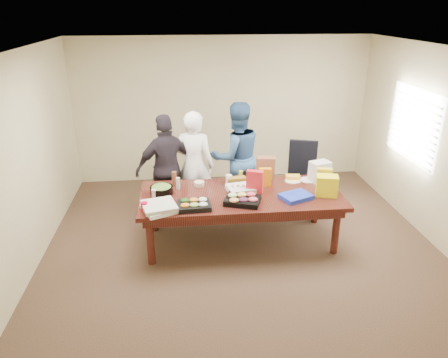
{
  "coord_description": "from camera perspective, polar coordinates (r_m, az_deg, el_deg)",
  "views": [
    {
      "loc": [
        -0.79,
        -5.29,
        3.19
      ],
      "look_at": [
        -0.23,
        0.1,
        0.94
      ],
      "focal_mm": 33.78,
      "sensor_mm": 36.0,
      "label": 1
    }
  ],
  "objects": [
    {
      "name": "wall_right",
      "position": [
        6.63,
        26.69,
        3.95
      ],
      "size": [
        0.04,
        5.0,
        2.7
      ],
      "primitive_type": "cube",
      "color": "beige",
      "rests_on": "floor"
    },
    {
      "name": "plate_a",
      "position": [
        6.45,
        11.32,
        -0.13
      ],
      "size": [
        0.29,
        0.29,
        0.01
      ],
      "primitive_type": "cylinder",
      "rotation": [
        0.0,
        0.0,
        0.24
      ],
      "color": "white",
      "rests_on": "conference_table"
    },
    {
      "name": "chip_bag_orange",
      "position": [
        6.1,
        5.58,
        0.24
      ],
      "size": [
        0.18,
        0.09,
        0.27
      ],
      "primitive_type": "cube",
      "rotation": [
        0.0,
        0.0,
        -0.05
      ],
      "color": "orange",
      "rests_on": "conference_table"
    },
    {
      "name": "clear_cup_b",
      "position": [
        5.84,
        -9.38,
        -1.9
      ],
      "size": [
        0.1,
        0.1,
        0.11
      ],
      "primitive_type": "cylinder",
      "rotation": [
        0.0,
        0.0,
        0.26
      ],
      "color": "silver",
      "rests_on": "conference_table"
    },
    {
      "name": "mayo_jar",
      "position": [
        6.16,
        0.67,
        -0.09
      ],
      "size": [
        0.11,
        0.11,
        0.15
      ],
      "primitive_type": "cylinder",
      "rotation": [
        0.0,
        0.0,
        -0.14
      ],
      "color": "white",
      "rests_on": "conference_table"
    },
    {
      "name": "wall_back",
      "position": [
        8.04,
        -0.2,
        9.28
      ],
      "size": [
        5.5,
        0.04,
        2.7
      ],
      "primitive_type": "cube",
      "color": "beige",
      "rests_on": "floor"
    },
    {
      "name": "pizza_box_lower",
      "position": [
        5.47,
        -8.62,
        -4.0
      ],
      "size": [
        0.54,
        0.54,
        0.05
      ],
      "primitive_type": "cube",
      "rotation": [
        0.0,
        0.0,
        0.4
      ],
      "color": "white",
      "rests_on": "conference_table"
    },
    {
      "name": "dip_bowl_b",
      "position": [
        6.14,
        -3.37,
        -0.63
      ],
      "size": [
        0.17,
        0.17,
        0.06
      ],
      "primitive_type": "cylinder",
      "rotation": [
        0.0,
        0.0,
        -0.13
      ],
      "color": "beige",
      "rests_on": "conference_table"
    },
    {
      "name": "wall_front",
      "position": [
        3.43,
        8.47,
        -10.18
      ],
      "size": [
        5.5,
        0.04,
        2.7
      ],
      "primitive_type": "cube",
      "color": "beige",
      "rests_on": "floor"
    },
    {
      "name": "ceiling",
      "position": [
        5.37,
        2.62,
        17.36
      ],
      "size": [
        5.5,
        5.0,
        0.02
      ],
      "primitive_type": "cube",
      "color": "white",
      "rests_on": "wall_back"
    },
    {
      "name": "pizza_box_upper",
      "position": [
        5.44,
        -8.78,
        -3.59
      ],
      "size": [
        0.5,
        0.5,
        0.05
      ],
      "primitive_type": "cube",
      "rotation": [
        0.0,
        0.0,
        0.26
      ],
      "color": "beige",
      "rests_on": "pizza_box_lower"
    },
    {
      "name": "chip_bag_yellow",
      "position": [
        6.13,
        13.38,
        0.01
      ],
      "size": [
        0.22,
        0.14,
        0.31
      ],
      "primitive_type": "cube",
      "rotation": [
        0.0,
        0.0,
        -0.28
      ],
      "color": "gold",
      "rests_on": "conference_table"
    },
    {
      "name": "chip_bag_red",
      "position": [
        5.85,
        4.18,
        -0.42
      ],
      "size": [
        0.25,
        0.17,
        0.33
      ],
      "primitive_type": "cube",
      "rotation": [
        0.0,
        0.0,
        -0.36
      ],
      "color": "red",
      "rests_on": "conference_table"
    },
    {
      "name": "person_center",
      "position": [
        6.6,
        -4.06,
        1.85
      ],
      "size": [
        0.73,
        0.58,
        1.74
      ],
      "primitive_type": "imported",
      "rotation": [
        0.0,
        0.0,
        2.84
      ],
      "color": "white",
      "rests_on": "floor"
    },
    {
      "name": "grocery_bag_yellow",
      "position": [
        5.95,
        13.73,
        -0.88
      ],
      "size": [
        0.33,
        0.26,
        0.29
      ],
      "primitive_type": "cube",
      "rotation": [
        0.0,
        0.0,
        -0.25
      ],
      "color": "yellow",
      "rests_on": "conference_table"
    },
    {
      "name": "mustard_bottle",
      "position": [
        6.29,
        2.28,
        0.45
      ],
      "size": [
        0.07,
        0.07,
        0.16
      ],
      "primitive_type": "cylinder",
      "rotation": [
        0.0,
        0.0,
        -0.24
      ],
      "color": "yellow",
      "rests_on": "conference_table"
    },
    {
      "name": "fruit_tray",
      "position": [
        5.61,
        2.53,
        -2.91
      ],
      "size": [
        0.55,
        0.49,
        0.07
      ],
      "primitive_type": "cube",
      "rotation": [
        0.0,
        0.0,
        -0.34
      ],
      "color": "black",
      "rests_on": "conference_table"
    },
    {
      "name": "dip_bowl_a",
      "position": [
        6.17,
        3.5,
        -0.55
      ],
      "size": [
        0.17,
        0.17,
        0.05
      ],
      "primitive_type": "cylinder",
      "rotation": [
        0.0,
        0.0,
        0.3
      ],
      "color": "beige",
      "rests_on": "conference_table"
    },
    {
      "name": "person_left",
      "position": [
        6.57,
        -7.66,
        1.45
      ],
      "size": [
        1.08,
        0.71,
        1.7
      ],
      "primitive_type": "imported",
      "rotation": [
        0.0,
        0.0,
        3.47
      ],
      "color": "#262027",
      "rests_on": "floor"
    },
    {
      "name": "bread_loaf",
      "position": [
        6.17,
        1.7,
        -0.23
      ],
      "size": [
        0.29,
        0.15,
        0.11
      ],
      "primitive_type": "cube",
      "rotation": [
        0.0,
        0.0,
        0.13
      ],
      "color": "olive",
      "rests_on": "conference_table"
    },
    {
      "name": "plate_b",
      "position": [
        6.37,
        9.28,
        -0.24
      ],
      "size": [
        0.27,
        0.27,
        0.01
      ],
      "primitive_type": "cylinder",
      "rotation": [
        0.0,
        0.0,
        -0.16
      ],
      "color": "#E7E9CA",
      "rests_on": "conference_table"
    },
    {
      "name": "wall_left",
      "position": [
        5.93,
        -24.96,
        2.27
      ],
      "size": [
        0.04,
        5.0,
        2.7
      ],
      "primitive_type": "cube",
      "color": "beige",
      "rests_on": "floor"
    },
    {
      "name": "conference_table",
      "position": [
        6.04,
        2.23,
        -5.27
      ],
      "size": [
        2.8,
        1.2,
        0.75
      ],
      "primitive_type": "cube",
      "color": "#4C1C0F",
      "rests_on": "floor"
    },
    {
      "name": "chip_bag_blue",
      "position": [
        5.81,
        9.71,
        -2.35
      ],
      "size": [
        0.49,
        0.43,
        0.06
      ],
      "primitive_type": "cube",
      "rotation": [
        0.0,
        0.0,
        0.4
      ],
      "color": "#1E36C0",
      "rests_on": "conference_table"
    },
    {
      "name": "clear_cup_a",
      "position": [
        5.59,
        -9.32,
        -3.11
      ],
      "size": [
        0.09,
        0.09,
        0.1
      ],
      "primitive_type": "cylinder",
      "rotation": [
        0.0,
        0.0,
        0.34
      ],
      "color": "silver",
      "rests_on": "conference_table"
    },
    {
      "name": "ranch_bottle",
      "position": [
        6.03,
        -6.24,
        -0.59
      ],
      "size": [
        0.07,
        0.07,
        0.17
      ],
      "primitive_type": "cylinder",
      "rotation": [
        0.0,
        0.0,
        0.2
      ],
      "color": "silver",
      "rests_on": "conference_table"
    },
    {
      "name": "office_chair",
      "position": [
        7.02,
        10.9,
        -0.04
      ],
      "size": [
        0.7,
        0.7,
        1.1
      ],
      "primitive_type": "cube",
      "rotation": [
        0.0,
        0.0,
        -0.31
      ],
      "color": "black",
      "rests_on": "floor"
    },
    {
      "name": "dressing_bottle",
      "position": [
        6.13,
        -6.74,
        0.01
      ],
      "size": [
        0.07,
        0.07,
        0.22
      ],
      "primitive_type": "cylinder",
      "rotation": [
        0.0,
        0.0,
        0.06
      ],
      "color": "brown",
      "rests_on": "conference_table"
    },
    {
      "name": "person_right",
      "position": [
        6.85,
        1.69,
        3.0
      ],
      "size": [
        1.01,
        0.86,
        1.8
      ],
      "primitive_type": "imported",
      "rotation": [
        0.0,
        0.0,
        3.36
      ],
      "color": "#355D8F",
      "rests_on": "floor"
    },
    {
      "name": "banana_bunch",
      "position": [
        6.42,
        9.28,
        0.22
      ],
      "size": [
        0.23,
        0.15,
        0.07
      ],
      "primitive_type": "cube",
      "rotation": [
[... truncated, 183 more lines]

